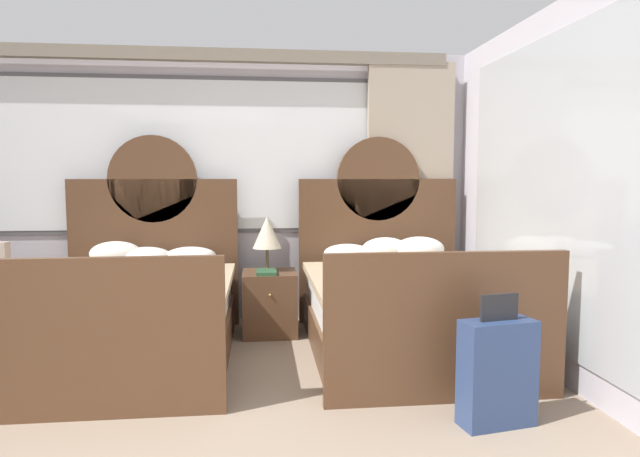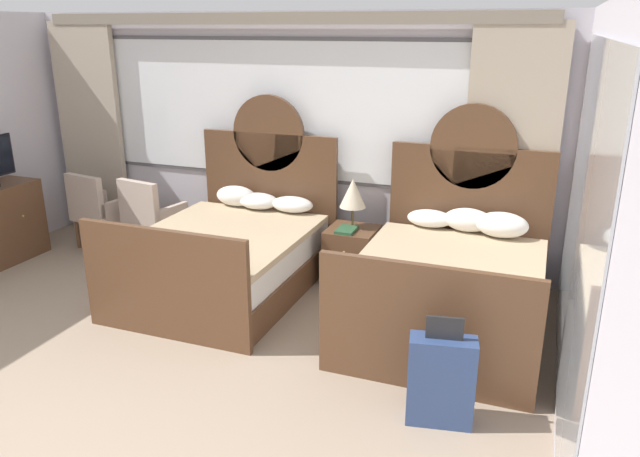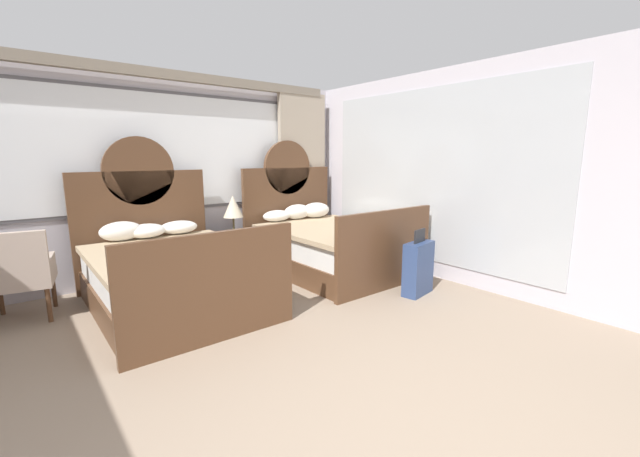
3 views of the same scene
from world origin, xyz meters
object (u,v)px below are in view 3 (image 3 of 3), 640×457
object	(u,v)px
armchair_by_window_left	(18,272)
book_on_nightstand	(238,233)
bed_near_window	(172,272)
table_lamp_on_nightstand	(233,207)
suitcase_on_floor	(418,268)
nightstand_between_beds	(238,254)
bed_near_mirror	(327,244)

from	to	relation	value
armchair_by_window_left	book_on_nightstand	bearing A→B (deg)	-0.21
bed_near_window	armchair_by_window_left	xyz separation A→B (m)	(-1.30, 0.52, 0.12)
armchair_by_window_left	table_lamp_on_nightstand	bearing A→B (deg)	3.51
suitcase_on_floor	nightstand_between_beds	bearing A→B (deg)	122.06
armchair_by_window_left	suitcase_on_floor	bearing A→B (deg)	-28.07
bed_near_mirror	book_on_nightstand	xyz separation A→B (m)	(-1.13, 0.50, 0.21)
bed_near_window	armchair_by_window_left	distance (m)	1.40
armchair_by_window_left	suitcase_on_floor	world-z (taller)	armchair_by_window_left
bed_near_mirror	book_on_nightstand	world-z (taller)	bed_near_mirror
bed_near_window	book_on_nightstand	bearing A→B (deg)	25.41
book_on_nightstand	bed_near_mirror	bearing A→B (deg)	-24.01
nightstand_between_beds	book_on_nightstand	xyz separation A→B (m)	(-0.03, -0.10, 0.31)
bed_near_window	bed_near_mirror	world-z (taller)	same
book_on_nightstand	armchair_by_window_left	world-z (taller)	armchair_by_window_left
book_on_nightstand	suitcase_on_floor	bearing A→B (deg)	-56.05
nightstand_between_beds	table_lamp_on_nightstand	world-z (taller)	table_lamp_on_nightstand
armchair_by_window_left	bed_near_mirror	bearing A→B (deg)	-8.33
nightstand_between_beds	table_lamp_on_nightstand	distance (m)	0.65
suitcase_on_floor	book_on_nightstand	bearing A→B (deg)	123.95
nightstand_between_beds	suitcase_on_floor	bearing A→B (deg)	-57.94
book_on_nightstand	suitcase_on_floor	xyz separation A→B (m)	(1.31, -1.95, -0.28)
bed_near_mirror	suitcase_on_floor	bearing A→B (deg)	-82.67
book_on_nightstand	suitcase_on_floor	world-z (taller)	suitcase_on_floor
table_lamp_on_nightstand	armchair_by_window_left	distance (m)	2.42
bed_near_window	book_on_nightstand	world-z (taller)	bed_near_window
nightstand_between_beds	suitcase_on_floor	xyz separation A→B (m)	(1.29, -2.05, 0.03)
table_lamp_on_nightstand	armchair_by_window_left	xyz separation A→B (m)	(-2.37, -0.15, -0.43)
bed_near_mirror	table_lamp_on_nightstand	world-z (taller)	bed_near_mirror
nightstand_between_beds	bed_near_mirror	bearing A→B (deg)	-28.69
book_on_nightstand	bed_near_window	bearing A→B (deg)	-154.59
table_lamp_on_nightstand	armchair_by_window_left	bearing A→B (deg)	-176.49
bed_near_mirror	table_lamp_on_nightstand	xyz separation A→B (m)	(-1.12, 0.66, 0.55)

